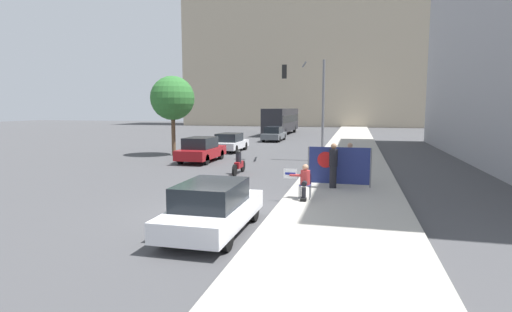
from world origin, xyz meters
TOP-DOWN VIEW (x-y plane):
  - ground_plane at (0.00, 0.00)m, footprint 160.00×160.00m
  - sidewalk_curb at (3.75, 15.00)m, footprint 4.31×90.00m
  - building_backdrop_far at (-2.00, 65.02)m, footprint 52.00×12.00m
  - seated_protester at (2.36, 2.15)m, footprint 0.97×0.77m
  - jogger_on_sidewalk at (3.25, 4.37)m, footprint 0.34×0.34m
  - pedestrian_behind at (3.86, 5.75)m, footprint 0.34×0.34m
  - protest_banner at (3.44, 4.79)m, footprint 2.58×0.06m
  - traffic_light_pole at (1.19, 13.50)m, footprint 2.66×2.43m
  - parked_car_curbside at (0.41, -1.92)m, footprint 1.77×4.18m
  - car_on_road_nearest at (-5.29, 11.44)m, footprint 1.84×4.33m
  - car_on_road_midblock at (-5.36, 17.52)m, footprint 1.89×4.26m
  - car_on_road_distant at (-3.99, 27.95)m, footprint 1.78×4.79m
  - city_bus_on_road at (-5.15, 38.33)m, footprint 2.50×12.48m
  - motorcycle_on_road at (-1.66, 7.51)m, footprint 0.28×2.06m
  - street_tree_near_curb at (-8.43, 14.10)m, footprint 3.07×3.07m

SIDE VIEW (x-z plane):
  - ground_plane at x=0.00m, z-range 0.00..0.00m
  - sidewalk_curb at x=3.75m, z-range 0.00..0.14m
  - motorcycle_on_road at x=-1.66m, z-range -0.08..1.15m
  - parked_car_curbside at x=0.41m, z-range 0.00..1.41m
  - car_on_road_midblock at x=-5.36m, z-range 0.00..1.42m
  - car_on_road_distant at x=-3.99m, z-range 0.00..1.47m
  - car_on_road_nearest at x=-5.29m, z-range -0.01..1.53m
  - seated_protester at x=2.36m, z-range 0.19..1.43m
  - protest_banner at x=3.44m, z-range 0.19..1.81m
  - pedestrian_behind at x=3.86m, z-range 0.16..1.89m
  - jogger_on_sidewalk at x=3.25m, z-range 0.17..1.98m
  - city_bus_on_road at x=-5.15m, z-range 0.25..3.51m
  - street_tree_near_curb at x=-8.43m, z-range 1.23..6.81m
  - traffic_light_pole at x=1.19m, z-range 1.17..7.35m
  - building_backdrop_far at x=-2.00m, z-range 0.00..30.45m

